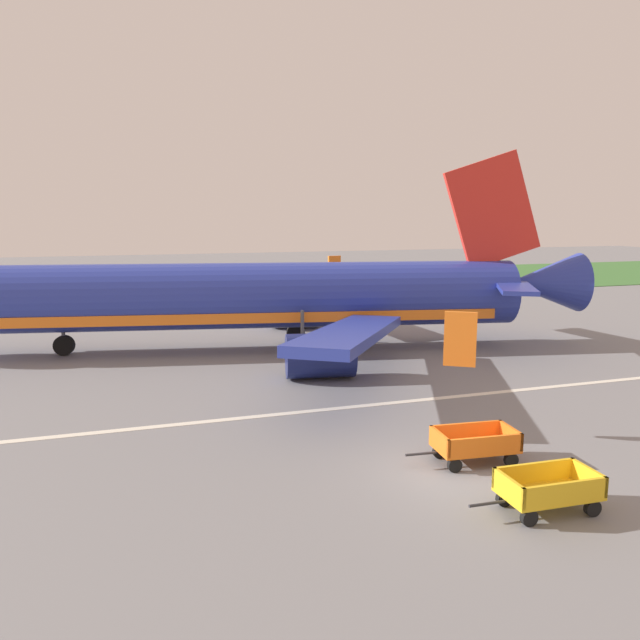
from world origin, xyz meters
The scene contains 6 objects.
ground_plane centered at (0.00, 0.00, 0.00)m, with size 220.00×220.00×0.00m, color slate.
grass_strip centered at (0.00, 52.69, 0.03)m, with size 220.00×28.00×0.06m, color #3D7033.
apron_stripe centered at (0.00, 7.08, 0.01)m, with size 120.00×0.36×0.01m, color silver.
airplane centered at (-1.04, 18.65, 3.05)m, with size 37.50×30.29×11.34m.
baggage_cart_nearest centered at (1.03, -2.86, 0.60)m, with size 3.57×1.49×1.07m.
baggage_cart_second_in_row centered at (0.98, 0.58, 0.60)m, with size 3.60×1.62×1.07m.
Camera 1 is at (-9.36, -15.55, 7.66)m, focal length 35.05 mm.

